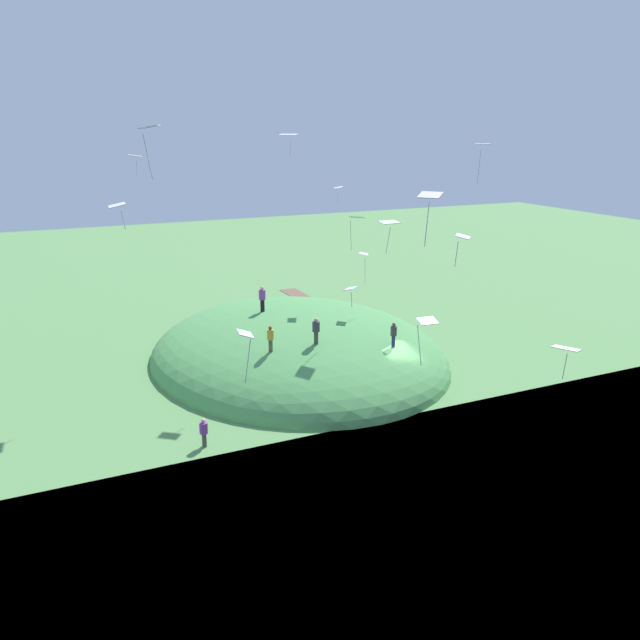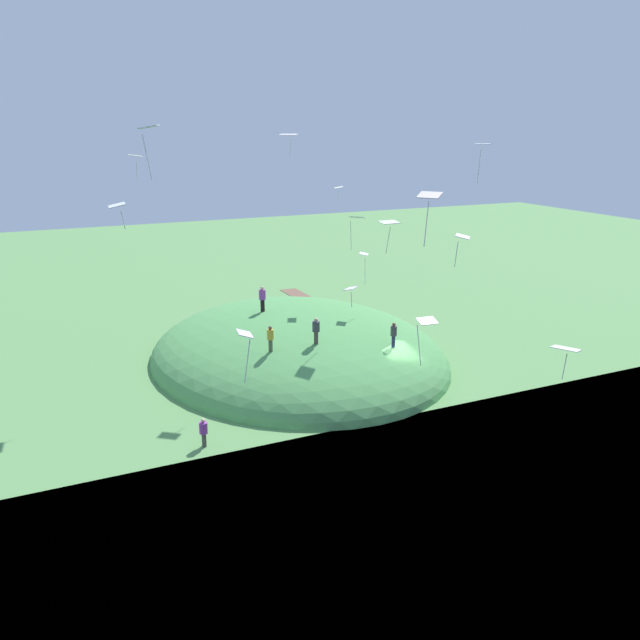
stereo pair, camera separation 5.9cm
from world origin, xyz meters
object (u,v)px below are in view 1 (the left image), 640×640
at_px(person_near_shore, 204,429).
at_px(kite_5, 462,238).
at_px(person_watching_kites, 394,332).
at_px(kite_8, 364,256).
at_px(kite_7, 339,188).
at_px(kite_10, 288,135).
at_px(kite_0, 149,130).
at_px(kite_9, 430,199).
at_px(kite_2, 426,324).
at_px(kite_12, 566,349).
at_px(kite_14, 389,223).
at_px(kite_6, 351,289).
at_px(kite_13, 135,156).
at_px(kite_11, 357,219).
at_px(kite_4, 482,147).
at_px(person_walking_path, 270,336).
at_px(kite_3, 117,206).
at_px(person_with_child, 316,328).
at_px(person_on_hilltop, 262,296).
at_px(kite_1, 246,337).

height_order(person_near_shore, kite_5, kite_5).
relative_size(person_watching_kites, kite_8, 0.72).
distance_m(kite_7, kite_10, 7.46).
distance_m(kite_0, kite_9, 10.46).
height_order(kite_2, kite_12, kite_2).
relative_size(kite_12, kite_14, 0.87).
distance_m(kite_6, kite_9, 13.10).
relative_size(person_near_shore, kite_13, 1.10).
bearing_deg(kite_11, kite_4, -144.06).
relative_size(kite_11, kite_14, 1.21).
height_order(person_watching_kites, kite_12, kite_12).
xyz_separation_m(person_walking_path, kite_6, (-3.42, -3.70, 3.31)).
distance_m(person_near_shore, kite_12, 18.03).
bearing_deg(person_walking_path, kite_8, 87.20).
xyz_separation_m(person_near_shore, kite_3, (2.89, 2.92, 11.26)).
bearing_deg(kite_9, kite_0, 69.58).
height_order(kite_3, kite_7, kite_3).
height_order(person_with_child, kite_10, kite_10).
bearing_deg(kite_11, kite_0, 129.59).
xyz_separation_m(kite_2, kite_5, (2.63, -3.69, 3.28)).
bearing_deg(kite_14, kite_10, 18.64).
height_order(person_with_child, kite_12, kite_12).
distance_m(person_with_child, kite_10, 12.44).
xyz_separation_m(person_near_shore, kite_11, (6.35, -12.06, 9.32)).
distance_m(person_on_hilltop, kite_2, 19.02).
xyz_separation_m(kite_0, kite_13, (17.26, -2.19, -1.59)).
bearing_deg(kite_13, kite_11, -111.81).
height_order(person_near_shore, kite_8, kite_8).
height_order(kite_10, kite_12, kite_10).
distance_m(person_on_hilltop, kite_9, 23.30).
xyz_separation_m(person_watching_kites, kite_14, (-1.94, 1.74, 7.23)).
bearing_deg(kite_9, kite_3, 38.30).
height_order(kite_5, kite_12, kite_5).
bearing_deg(kite_2, person_on_hilltop, 3.67).
xyz_separation_m(person_with_child, kite_8, (4.61, -5.79, 3.22)).
bearing_deg(person_with_child, kite_0, 63.80).
bearing_deg(kite_7, kite_1, 145.35).
xyz_separation_m(person_watching_kites, kite_8, (5.98, -1.01, 3.74)).
bearing_deg(kite_8, person_with_child, 128.53).
height_order(person_on_hilltop, kite_3, kite_3).
height_order(person_on_hilltop, kite_10, kite_10).
bearing_deg(kite_6, kite_11, -30.66).
bearing_deg(kite_4, kite_14, 74.14).
bearing_deg(person_on_hilltop, person_near_shore, -129.57).
bearing_deg(kite_9, kite_14, -23.63).
bearing_deg(person_watching_kites, kite_3, -20.25).
distance_m(person_walking_path, kite_5, 13.42).
distance_m(kite_0, kite_1, 8.37).
xyz_separation_m(kite_0, kite_5, (1.85, -15.23, -5.14)).
distance_m(person_on_hilltop, kite_10, 11.33).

